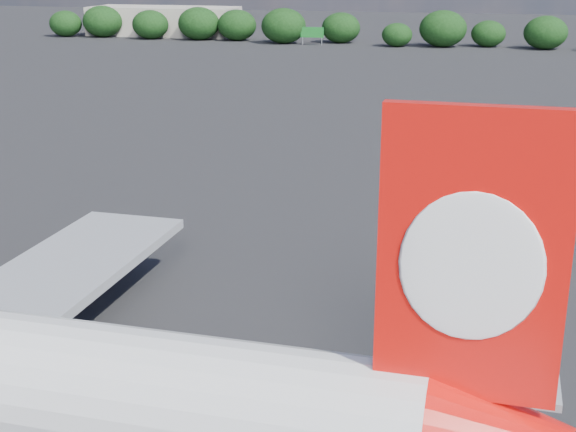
# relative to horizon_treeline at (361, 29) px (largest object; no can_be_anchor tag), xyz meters

# --- Properties ---
(ground) EXTENTS (500.00, 500.00, 0.00)m
(ground) POSITION_rel_horizon_treeline_xyz_m (5.97, -120.08, -3.97)
(ground) COLOR black
(ground) RESTS_ON ground
(terminal_building) EXTENTS (42.00, 16.00, 8.00)m
(terminal_building) POSITION_rel_horizon_treeline_xyz_m (-59.03, 11.92, 0.03)
(terminal_building) COLOR #A2998C
(terminal_building) RESTS_ON ground
(highway_sign) EXTENTS (6.00, 0.30, 4.50)m
(highway_sign) POSITION_rel_horizon_treeline_xyz_m (-12.03, -4.08, -0.84)
(highway_sign) COLOR #166E22
(highway_sign) RESTS_ON ground
(billboard_yellow) EXTENTS (5.00, 0.30, 5.50)m
(billboard_yellow) POSITION_rel_horizon_treeline_xyz_m (17.97, 1.92, -0.10)
(billboard_yellow) COLOR orange
(billboard_yellow) RESTS_ON ground
(horizon_treeline) EXTENTS (206.69, 14.50, 9.06)m
(horizon_treeline) POSITION_rel_horizon_treeline_xyz_m (0.00, 0.00, 0.00)
(horizon_treeline) COLOR black
(horizon_treeline) RESTS_ON ground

